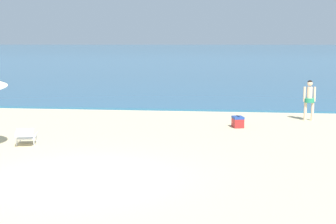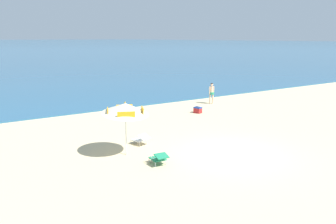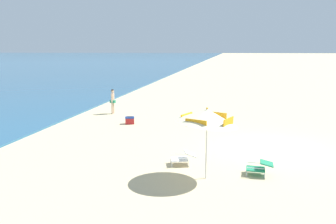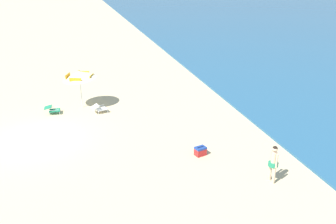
# 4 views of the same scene
# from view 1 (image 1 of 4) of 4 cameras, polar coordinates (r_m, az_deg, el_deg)

# --- Properties ---
(ground_plane) EXTENTS (800.00, 800.00, 0.00)m
(ground_plane) POSITION_cam_1_polar(r_m,az_deg,el_deg) (11.33, -9.86, -7.50)
(ground_plane) COLOR #CCB78C
(ocean_water) EXTENTS (800.00, 800.00, 0.10)m
(ocean_water) POSITION_cam_1_polar(r_m,az_deg,el_deg) (421.54, 6.43, 7.59)
(ocean_water) COLOR #285B7F
(ocean_water) RESTS_ON ground
(lounge_chair_under_umbrella) EXTENTS (0.73, 0.98, 0.51)m
(lounge_chair_under_umbrella) POSITION_cam_1_polar(r_m,az_deg,el_deg) (15.15, -16.21, -2.69)
(lounge_chair_under_umbrella) COLOR white
(lounge_chair_under_umbrella) RESTS_ON ground
(person_standing_near_shore) EXTENTS (0.47, 0.39, 1.58)m
(person_standing_near_shore) POSITION_cam_1_polar(r_m,az_deg,el_deg) (19.86, 16.13, 1.67)
(person_standing_near_shore) COLOR beige
(person_standing_near_shore) RESTS_ON ground
(cooler_box) EXTENTS (0.47, 0.57, 0.43)m
(cooler_box) POSITION_cam_1_polar(r_m,az_deg,el_deg) (17.76, 8.13, -1.14)
(cooler_box) COLOR red
(cooler_box) RESTS_ON ground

